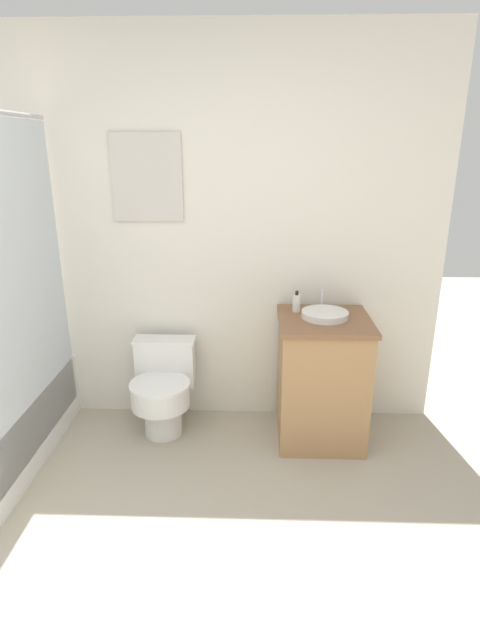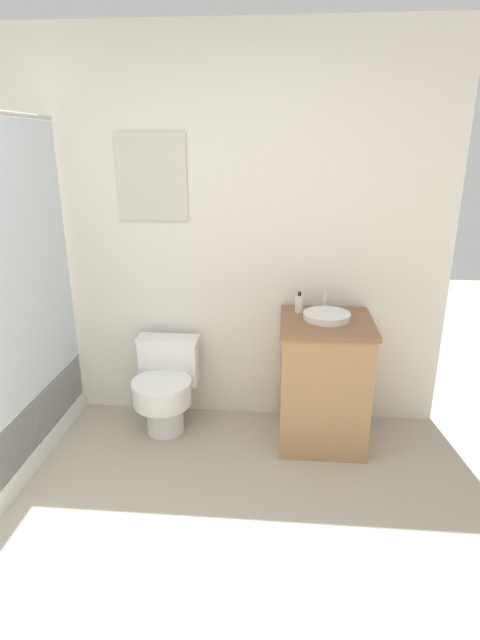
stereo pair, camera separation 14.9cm
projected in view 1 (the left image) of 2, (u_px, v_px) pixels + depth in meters
wall_back at (166, 237)px, 3.22m from camera, size 3.58×0.07×2.50m
toilet at (163, 388)px, 3.27m from camera, size 0.41×0.50×0.61m
vanity at (321, 379)px, 3.17m from camera, size 0.56×0.57×0.82m
sink at (325, 314)px, 3.05m from camera, size 0.29×0.32×0.13m
soap_bottle at (297, 303)px, 3.15m from camera, size 0.05×0.05×0.13m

